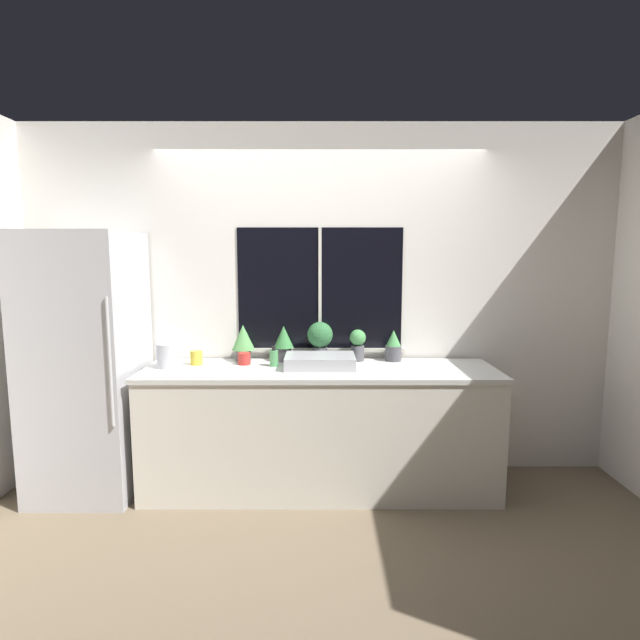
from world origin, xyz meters
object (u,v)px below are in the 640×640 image
(potted_plant_right, at_px, (358,344))
(kettle, at_px, (167,355))
(potted_plant_far_left, at_px, (243,340))
(potted_plant_center, at_px, (320,338))
(soap_bottle, at_px, (274,358))
(mug_red, at_px, (244,359))
(potted_plant_left, at_px, (284,342))
(sink, at_px, (320,361))
(mug_yellow, at_px, (197,358))
(potted_plant_far_right, at_px, (394,346))
(refrigerator, at_px, (87,364))

(potted_plant_right, height_order, kettle, potted_plant_right)
(potted_plant_far_left, relative_size, potted_plant_center, 0.93)
(soap_bottle, distance_m, mug_red, 0.23)
(potted_plant_left, distance_m, potted_plant_center, 0.28)
(sink, height_order, soap_bottle, sink)
(potted_plant_right, bearing_deg, mug_red, -171.25)
(potted_plant_left, relative_size, kettle, 1.38)
(potted_plant_right, xyz_separation_m, mug_yellow, (-1.21, -0.14, -0.08))
(potted_plant_center, xyz_separation_m, potted_plant_far_right, (0.57, 0.00, -0.07))
(potted_plant_right, height_order, mug_yellow, potted_plant_right)
(refrigerator, height_order, mug_red, refrigerator)
(mug_red, xyz_separation_m, mug_yellow, (-0.35, -0.01, 0.01))
(potted_plant_center, distance_m, mug_yellow, 0.93)
(potted_plant_center, relative_size, kettle, 1.54)
(sink, relative_size, kettle, 2.57)
(sink, height_order, kettle, sink)
(soap_bottle, bearing_deg, potted_plant_left, 72.60)
(mug_red, bearing_deg, potted_plant_left, 24.73)
(potted_plant_far_left, relative_size, mug_yellow, 2.70)
(soap_bottle, bearing_deg, potted_plant_center, 29.26)
(sink, distance_m, potted_plant_center, 0.26)
(potted_plant_center, bearing_deg, potted_plant_far_left, 180.00)
(refrigerator, distance_m, soap_bottle, 1.33)
(sink, relative_size, potted_plant_right, 2.08)
(kettle, bearing_deg, refrigerator, -176.56)
(soap_bottle, distance_m, kettle, 0.77)
(potted_plant_center, distance_m, potted_plant_right, 0.29)
(potted_plant_far_right, bearing_deg, soap_bottle, -168.21)
(potted_plant_far_right, xyz_separation_m, soap_bottle, (-0.90, -0.19, -0.05))
(sink, height_order, potted_plant_left, potted_plant_left)
(sink, relative_size, potted_plant_far_right, 2.11)
(sink, xyz_separation_m, potted_plant_far_right, (0.57, 0.22, 0.07))
(potted_plant_left, relative_size, soap_bottle, 1.81)
(potted_plant_left, bearing_deg, sink, -38.83)
(sink, bearing_deg, refrigerator, -178.38)
(soap_bottle, bearing_deg, mug_red, 165.87)
(potted_plant_left, height_order, mug_yellow, potted_plant_left)
(refrigerator, relative_size, sink, 3.73)
(potted_plant_far_left, relative_size, potted_plant_left, 1.03)
(potted_plant_right, bearing_deg, potted_plant_left, 180.00)
(potted_plant_right, distance_m, soap_bottle, 0.66)
(refrigerator, relative_size, potted_plant_left, 6.94)
(potted_plant_center, relative_size, mug_red, 3.24)
(potted_plant_right, bearing_deg, potted_plant_center, 180.00)
(refrigerator, relative_size, kettle, 9.58)
(soap_bottle, xyz_separation_m, mug_yellow, (-0.58, 0.05, -0.01))
(potted_plant_right, bearing_deg, soap_bottle, -163.30)
(potted_plant_center, relative_size, potted_plant_far_right, 1.26)
(sink, xyz_separation_m, potted_plant_right, (0.29, 0.22, 0.09))
(sink, bearing_deg, soap_bottle, 174.12)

